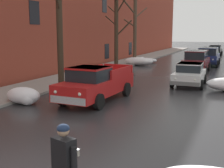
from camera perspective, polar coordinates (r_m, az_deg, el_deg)
The scene contains 15 objects.
left_sidewalk_slab at distance 25.92m, azimuth -2.98°, elevation 2.62°, with size 3.27×80.00×0.13m, color gray.
brick_townhouse_facade at distance 26.80m, azimuth -7.32°, elevation 14.45°, with size 0.63×80.00×11.02m.
snow_bank_near_corner_left at distance 30.50m, azimuth 4.98°, elevation 4.36°, with size 2.97×1.28×0.84m.
snow_bank_mid_block_left at distance 33.19m, azimuth 6.36°, elevation 4.56°, with size 2.54×1.14×0.64m.
snow_bank_along_right_kerb at distance 14.66m, azimuth -16.50°, elevation -2.26°, with size 1.76×1.08×0.80m.
bare_tree_second_along_sidewalk at distance 18.12m, azimuth -9.92°, elevation 11.70°, with size 2.10×2.76×7.46m.
bare_tree_mid_block at distance 25.95m, azimuth 0.86°, elevation 10.38°, with size 2.58×2.29×6.88m.
bare_tree_far_down_block at distance 30.66m, azimuth 4.35°, elevation 10.63°, with size 2.26×4.19×6.88m.
pickup_truck_red_approaching_near_lane at distance 14.64m, azimuth -3.16°, elevation 0.13°, with size 2.26×5.36×1.76m.
sedan_white_parked_kerbside_close at distance 19.55m, azimuth 14.66°, elevation 1.92°, with size 1.99×3.91×1.42m.
suv_maroon_parked_kerbside_mid at distance 26.28m, azimuth 15.91°, elevation 4.38°, with size 2.05×4.36×1.82m.
suv_darkblue_parked_far_down_block at distance 31.70m, azimuth 18.01°, elevation 5.17°, with size 2.14×4.54×1.82m.
sedan_green_queued_behind_truck at distance 38.84m, azimuth 18.35°, elevation 5.61°, with size 2.04×4.40×1.42m.
sedan_black_at_far_intersection at distance 45.78m, azimuth 19.15°, elevation 6.15°, with size 2.00×4.38×1.42m.
pedestrian_with_coffee at distance 5.68m, azimuth -9.15°, elevation -14.59°, with size 0.64×0.37×1.76m.
Camera 1 is at (4.66, -5.08, 3.39)m, focal length 47.66 mm.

